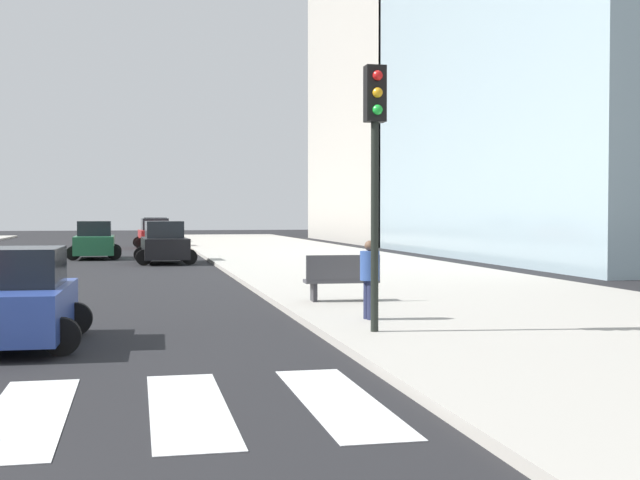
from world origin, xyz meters
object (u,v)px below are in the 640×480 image
(park_bench, at_px, (342,279))
(car_green_fourth, at_px, (95,241))
(car_white_second, at_px, (155,231))
(car_red_third, at_px, (155,234))
(traffic_light_near_corner, at_px, (375,145))
(car_blue_seventh, at_px, (17,300))
(pedestrian_waiting_east, at_px, (370,276))
(car_black_fifth, at_px, (164,244))

(park_bench, bearing_deg, car_green_fourth, 18.09)
(car_white_second, distance_m, car_green_fourth, 21.80)
(car_red_third, relative_size, traffic_light_near_corner, 0.93)
(car_green_fourth, height_order, traffic_light_near_corner, traffic_light_near_corner)
(car_green_fourth, xyz_separation_m, park_bench, (6.90, -24.09, -0.19))
(park_bench, bearing_deg, car_red_third, 7.84)
(traffic_light_near_corner, bearing_deg, car_white_second, -86.86)
(car_red_third, height_order, car_blue_seventh, car_red_third)
(traffic_light_near_corner, distance_m, pedestrian_waiting_east, 3.04)
(traffic_light_near_corner, bearing_deg, car_green_fourth, -78.04)
(car_red_third, bearing_deg, car_blue_seventh, 82.83)
(car_white_second, distance_m, pedestrian_waiting_east, 49.30)
(car_black_fifth, xyz_separation_m, car_blue_seventh, (-3.23, -24.01, -0.11))
(car_red_third, xyz_separation_m, car_black_fifth, (0.07, -17.37, -0.01))
(car_black_fifth, bearing_deg, car_white_second, -92.42)
(car_red_third, height_order, traffic_light_near_corner, traffic_light_near_corner)
(car_white_second, height_order, park_bench, car_white_second)
(pedestrian_waiting_east, bearing_deg, car_red_third, -7.33)
(car_green_fourth, height_order, park_bench, car_green_fourth)
(park_bench, bearing_deg, car_blue_seventh, 126.24)
(car_black_fifth, relative_size, park_bench, 2.39)
(traffic_light_near_corner, relative_size, pedestrian_waiting_east, 3.01)
(car_black_fifth, relative_size, car_blue_seventh, 1.15)
(car_green_fourth, bearing_deg, car_blue_seventh, 89.28)
(car_red_third, distance_m, car_green_fourth, 13.05)
(car_white_second, bearing_deg, pedestrian_waiting_east, 93.87)
(car_red_third, distance_m, car_black_fifth, 17.37)
(traffic_light_near_corner, relative_size, park_bench, 2.61)
(car_black_fifth, bearing_deg, car_green_fourth, -57.26)
(traffic_light_near_corner, bearing_deg, pedestrian_waiting_east, -102.49)
(car_green_fourth, xyz_separation_m, pedestrian_waiting_east, (6.61, -27.67, 0.14))
(park_bench, bearing_deg, traffic_light_near_corner, 174.87)
(car_white_second, height_order, car_red_third, car_white_second)
(car_green_fourth, xyz_separation_m, car_black_fifth, (3.29, -4.72, 0.02))
(car_blue_seventh, xyz_separation_m, park_bench, (6.85, 4.64, -0.09))
(car_green_fourth, bearing_deg, car_red_third, -105.10)
(car_white_second, xyz_separation_m, car_red_third, (-0.22, -8.88, -0.01))
(pedestrian_waiting_east, bearing_deg, car_green_fourth, 1.29)
(pedestrian_waiting_east, bearing_deg, car_black_fifth, -3.90)
(car_red_third, relative_size, pedestrian_waiting_east, 2.81)
(car_green_fourth, distance_m, pedestrian_waiting_east, 28.45)
(car_white_second, bearing_deg, car_green_fourth, 81.10)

